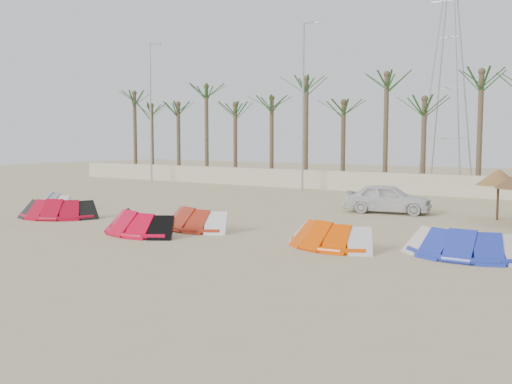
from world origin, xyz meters
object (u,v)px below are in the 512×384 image
Objects in this scene: kite_blue at (468,242)px; parasol_left at (499,177)px; kite_orange at (332,233)px; kite_red_mid at (145,221)px; car at (388,198)px; kite_red_right at (200,218)px; kite_red_left at (64,208)px; kite_grey at (60,201)px.

parasol_left is at bearing 96.69° from kite_blue.
parasol_left is (2.95, 9.42, 1.41)m from kite_orange.
kite_blue is at bearing 12.19° from kite_red_mid.
car reaches higher than kite_orange.
kite_orange is at bearing -107.41° from parasol_left.
kite_red_right is (0.99, 1.93, -0.00)m from kite_red_mid.
car is (5.12, 10.48, 0.26)m from kite_red_mid.
kite_red_right is at bearing 141.87° from car.
kite_red_left is at bearing 171.77° from kite_red_mid.
kite_red_right is 9.50m from car.
kite_grey is at bearing 162.73° from kite_red_mid.
kite_grey is 15.58m from kite_orange.
kite_blue is 0.87× the size of car.
kite_red_right is 1.07× the size of kite_blue.
car reaches higher than kite_red_mid.
kite_blue is at bearing 11.98° from kite_orange.
kite_red_left and kite_blue have the same top height.
kite_orange is at bearing -4.37° from kite_grey.
kite_red_mid is 11.09m from kite_blue.
kite_grey is 0.90× the size of car.
kite_grey is 1.01× the size of kite_orange.
kite_blue is at bearing 5.11° from kite_red_left.
parasol_left is at bearing 72.59° from kite_orange.
kite_red_left and kite_orange have the same top height.
kite_red_left is 1.01× the size of kite_red_mid.
kite_red_right is 9.86m from kite_blue.
parasol_left reaches higher than kite_red_left.
kite_orange is (5.90, -0.42, -0.00)m from kite_red_right.
kite_grey is at bearing 178.98° from kite_blue.
kite_blue is (10.84, 2.34, -0.00)m from kite_red_mid.
kite_orange and kite_blue have the same top height.
kite_orange is at bearing -4.12° from kite_red_right.
kite_red_mid is 2.17m from kite_red_right.
kite_red_right is at bearing -177.59° from kite_blue.
kite_red_right is 1.04× the size of kite_orange.
parasol_left reaches higher than kite_orange.
kite_grey is 1.63× the size of parasol_left.
car reaches higher than kite_grey.
kite_orange is (6.88, 1.50, -0.00)m from kite_red_mid.
kite_grey and kite_red_right have the same top height.
kite_red_right is 0.93× the size of car.
parasol_left is (18.48, 8.23, 1.41)m from kite_grey.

